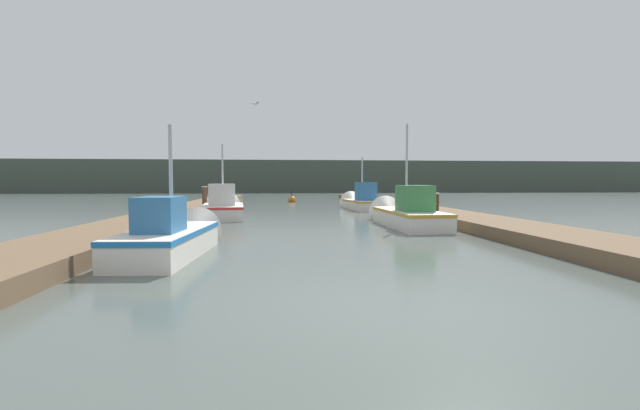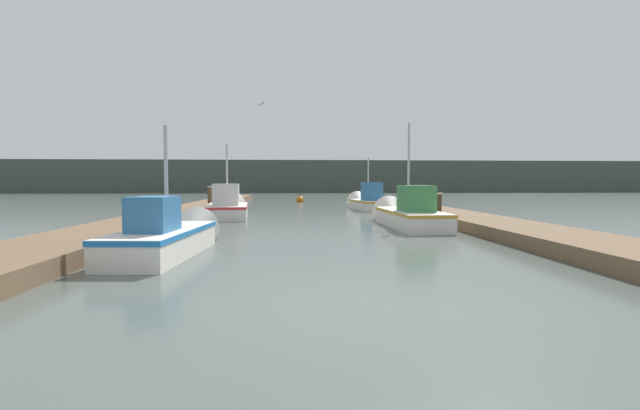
{
  "view_description": "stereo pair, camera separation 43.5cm",
  "coord_description": "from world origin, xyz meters",
  "px_view_note": "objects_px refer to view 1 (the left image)",
  "views": [
    {
      "loc": [
        -1.19,
        -5.14,
        1.59
      ],
      "look_at": [
        0.13,
        8.5,
        0.84
      ],
      "focal_mm": 24.0,
      "sensor_mm": 36.0,
      "label": 1
    },
    {
      "loc": [
        -0.75,
        -5.18,
        1.59
      ],
      "look_at": [
        0.13,
        8.5,
        0.84
      ],
      "focal_mm": 24.0,
      "sensor_mm": 36.0,
      "label": 2
    }
  ],
  "objects_px": {
    "fishing_boat_0": "(174,236)",
    "seagull_lead": "(255,104)",
    "channel_buoy": "(292,200)",
    "mooring_piling_2": "(205,200)",
    "fishing_boat_2": "(223,207)",
    "mooring_piling_0": "(435,209)",
    "fishing_boat_1": "(404,214)",
    "fishing_boat_3": "(360,202)",
    "mooring_piling_1": "(358,195)"
  },
  "relations": [
    {
      "from": "fishing_boat_0",
      "to": "fishing_boat_3",
      "type": "height_order",
      "value": "fishing_boat_3"
    },
    {
      "from": "fishing_boat_1",
      "to": "mooring_piling_1",
      "type": "bearing_deg",
      "value": 84.22
    },
    {
      "from": "fishing_boat_3",
      "to": "channel_buoy",
      "type": "distance_m",
      "value": 9.66
    },
    {
      "from": "fishing_boat_1",
      "to": "mooring_piling_1",
      "type": "height_order",
      "value": "fishing_boat_1"
    },
    {
      "from": "mooring_piling_0",
      "to": "seagull_lead",
      "type": "bearing_deg",
      "value": 138.03
    },
    {
      "from": "channel_buoy",
      "to": "fishing_boat_3",
      "type": "bearing_deg",
      "value": -67.38
    },
    {
      "from": "fishing_boat_0",
      "to": "channel_buoy",
      "type": "relative_size",
      "value": 4.04
    },
    {
      "from": "mooring_piling_0",
      "to": "seagull_lead",
      "type": "distance_m",
      "value": 10.42
    },
    {
      "from": "fishing_boat_0",
      "to": "channel_buoy",
      "type": "xyz_separation_m",
      "value": [
        3.32,
        23.78,
        -0.23
      ]
    },
    {
      "from": "mooring_piling_0",
      "to": "channel_buoy",
      "type": "bearing_deg",
      "value": 104.59
    },
    {
      "from": "fishing_boat_1",
      "to": "fishing_boat_0",
      "type": "bearing_deg",
      "value": -142.63
    },
    {
      "from": "fishing_boat_3",
      "to": "mooring_piling_1",
      "type": "xyz_separation_m",
      "value": [
        1.01,
        6.18,
        0.22
      ]
    },
    {
      "from": "fishing_boat_0",
      "to": "seagull_lead",
      "type": "relative_size",
      "value": 8.79
    },
    {
      "from": "fishing_boat_1",
      "to": "channel_buoy",
      "type": "bearing_deg",
      "value": 99.54
    },
    {
      "from": "fishing_boat_0",
      "to": "mooring_piling_0",
      "type": "relative_size",
      "value": 3.77
    },
    {
      "from": "fishing_boat_1",
      "to": "fishing_boat_3",
      "type": "height_order",
      "value": "fishing_boat_1"
    },
    {
      "from": "seagull_lead",
      "to": "fishing_boat_3",
      "type": "bearing_deg",
      "value": -100.69
    },
    {
      "from": "fishing_boat_1",
      "to": "fishing_boat_3",
      "type": "relative_size",
      "value": 1.1
    },
    {
      "from": "fishing_boat_1",
      "to": "fishing_boat_2",
      "type": "xyz_separation_m",
      "value": [
        -7.04,
        4.43,
        0.0
      ]
    },
    {
      "from": "mooring_piling_2",
      "to": "fishing_boat_0",
      "type": "bearing_deg",
      "value": -83.68
    },
    {
      "from": "fishing_boat_1",
      "to": "mooring_piling_0",
      "type": "bearing_deg",
      "value": 5.11
    },
    {
      "from": "channel_buoy",
      "to": "fishing_boat_1",
      "type": "bearing_deg",
      "value": -79.08
    },
    {
      "from": "mooring_piling_1",
      "to": "seagull_lead",
      "type": "height_order",
      "value": "seagull_lead"
    },
    {
      "from": "fishing_boat_2",
      "to": "seagull_lead",
      "type": "distance_m",
      "value": 5.5
    },
    {
      "from": "fishing_boat_1",
      "to": "fishing_boat_2",
      "type": "relative_size",
      "value": 1.04
    },
    {
      "from": "fishing_boat_1",
      "to": "fishing_boat_2",
      "type": "height_order",
      "value": "fishing_boat_1"
    },
    {
      "from": "mooring_piling_2",
      "to": "mooring_piling_1",
      "type": "bearing_deg",
      "value": 45.78
    },
    {
      "from": "fishing_boat_1",
      "to": "mooring_piling_0",
      "type": "height_order",
      "value": "fishing_boat_1"
    },
    {
      "from": "mooring_piling_0",
      "to": "fishing_boat_1",
      "type": "bearing_deg",
      "value": -173.5
    },
    {
      "from": "fishing_boat_1",
      "to": "channel_buoy",
      "type": "relative_size",
      "value": 4.87
    },
    {
      "from": "fishing_boat_3",
      "to": "channel_buoy",
      "type": "bearing_deg",
      "value": 107.83
    },
    {
      "from": "fishing_boat_0",
      "to": "mooring_piling_1",
      "type": "bearing_deg",
      "value": 73.26
    },
    {
      "from": "mooring_piling_0",
      "to": "fishing_boat_2",
      "type": "bearing_deg",
      "value": 152.44
    },
    {
      "from": "mooring_piling_2",
      "to": "channel_buoy",
      "type": "height_order",
      "value": "mooring_piling_2"
    },
    {
      "from": "fishing_boat_2",
      "to": "mooring_piling_0",
      "type": "bearing_deg",
      "value": -32.98
    },
    {
      "from": "mooring_piling_1",
      "to": "fishing_boat_2",
      "type": "bearing_deg",
      "value": -126.54
    },
    {
      "from": "fishing_boat_1",
      "to": "seagull_lead",
      "type": "bearing_deg",
      "value": 130.56
    },
    {
      "from": "fishing_boat_0",
      "to": "fishing_boat_3",
      "type": "distance_m",
      "value": 16.45
    },
    {
      "from": "mooring_piling_2",
      "to": "fishing_boat_2",
      "type": "bearing_deg",
      "value": -54.89
    },
    {
      "from": "fishing_boat_0",
      "to": "fishing_boat_1",
      "type": "xyz_separation_m",
      "value": [
        6.85,
        5.5,
        0.04
      ]
    },
    {
      "from": "mooring_piling_0",
      "to": "mooring_piling_1",
      "type": "bearing_deg",
      "value": 90.0
    },
    {
      "from": "fishing_boat_0",
      "to": "seagull_lead",
      "type": "height_order",
      "value": "seagull_lead"
    },
    {
      "from": "fishing_boat_1",
      "to": "fishing_boat_3",
      "type": "xyz_separation_m",
      "value": [
        0.19,
        9.37,
        -0.01
      ]
    },
    {
      "from": "mooring_piling_2",
      "to": "seagull_lead",
      "type": "distance_m",
      "value": 5.33
    },
    {
      "from": "fishing_boat_2",
      "to": "fishing_boat_3",
      "type": "relative_size",
      "value": 1.06
    },
    {
      "from": "mooring_piling_1",
      "to": "fishing_boat_1",
      "type": "bearing_deg",
      "value": -94.39
    },
    {
      "from": "mooring_piling_1",
      "to": "mooring_piling_2",
      "type": "height_order",
      "value": "mooring_piling_2"
    },
    {
      "from": "fishing_boat_2",
      "to": "mooring_piling_0",
      "type": "relative_size",
      "value": 4.38
    },
    {
      "from": "fishing_boat_1",
      "to": "channel_buoy",
      "type": "xyz_separation_m",
      "value": [
        -3.53,
        18.28,
        -0.26
      ]
    },
    {
      "from": "fishing_boat_0",
      "to": "seagull_lead",
      "type": "distance_m",
      "value": 12.89
    }
  ]
}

